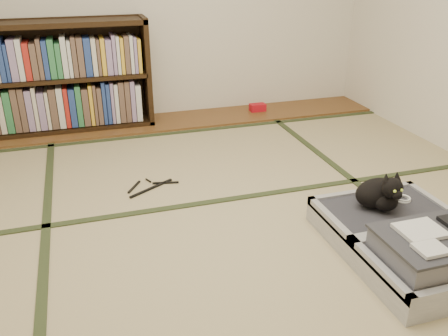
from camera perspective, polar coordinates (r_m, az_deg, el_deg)
name	(u,v)px	position (r m, az deg, el deg)	size (l,w,h in m)	color
floor	(234,235)	(2.66, 1.22, -8.05)	(4.50, 4.50, 0.00)	tan
wood_strip	(166,122)	(4.42, -7.02, 5.54)	(4.00, 0.50, 0.02)	brown
red_item	(258,107)	(4.67, 4.06, 7.28)	(0.15, 0.09, 0.07)	#B80E1B
tatami_borders	(210,195)	(3.06, -1.70, -3.24)	(4.00, 4.50, 0.01)	#2D381E
bookcase	(62,79)	(4.31, -18.86, 10.05)	(1.47, 0.34, 0.94)	black
suitcase	(415,241)	(2.61, 21.96, -8.16)	(0.70, 0.93, 0.27)	#B3B4B8
cat	(381,193)	(2.74, 18.40, -2.89)	(0.31, 0.31, 0.25)	black
cable_coil	(403,199)	(2.90, 20.68, -3.49)	(0.10, 0.10, 0.02)	white
hanger	(151,186)	(3.20, -8.82, -2.19)	(0.35, 0.25, 0.01)	black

